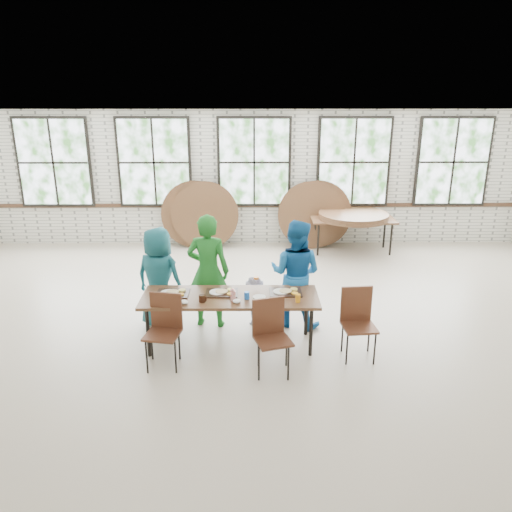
{
  "coord_description": "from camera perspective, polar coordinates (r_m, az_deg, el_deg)",
  "views": [
    {
      "loc": [
        -0.07,
        -6.63,
        3.41
      ],
      "look_at": [
        0.0,
        0.4,
        1.05
      ],
      "focal_mm": 35.0,
      "sensor_mm": 36.0,
      "label": 1
    }
  ],
  "objects": [
    {
      "name": "adult_blue",
      "position": [
        7.39,
        4.53,
        -2.02
      ],
      "size": [
        0.97,
        0.88,
        1.63
      ],
      "primitive_type": "imported",
      "rotation": [
        0.0,
        0.0,
        2.73
      ],
      "color": "#165DA0",
      "rests_on": "ground"
    },
    {
      "name": "chair_near_left",
      "position": [
        6.54,
        -10.42,
        -7.61
      ],
      "size": [
        0.49,
        0.48,
        0.95
      ],
      "rotation": [
        0.0,
        0.0,
        -0.19
      ],
      "color": "#512B1B",
      "rests_on": "ground"
    },
    {
      "name": "room",
      "position": [
        11.18,
        -0.21,
        10.43
      ],
      "size": [
        12.0,
        12.0,
        12.0
      ],
      "color": "#B4A38F",
      "rests_on": "ground"
    },
    {
      "name": "adult_teal",
      "position": [
        7.51,
        -11.01,
        -2.44
      ],
      "size": [
        0.87,
        0.71,
        1.53
      ],
      "primitive_type": "imported",
      "rotation": [
        0.0,
        0.0,
        2.79
      ],
      "color": "#1B6768",
      "rests_on": "ground"
    },
    {
      "name": "dining_table",
      "position": [
        6.82,
        -2.98,
        -4.99
      ],
      "size": [
        2.4,
        0.81,
        0.74
      ],
      "rotation": [
        0.0,
        0.0,
        -0.0
      ],
      "color": "brown",
      "rests_on": "ground"
    },
    {
      "name": "round_tops_stacked",
      "position": [
        11.0,
        11.07,
        4.53
      ],
      "size": [
        1.5,
        1.5,
        0.13
      ],
      "color": "brown",
      "rests_on": "storage_table"
    },
    {
      "name": "adult_green",
      "position": [
        7.38,
        -5.48,
        -1.73
      ],
      "size": [
        0.68,
        0.5,
        1.72
      ],
      "primitive_type": "imported",
      "rotation": [
        0.0,
        0.0,
        2.99
      ],
      "color": "#1C6921",
      "rests_on": "ground"
    },
    {
      "name": "toddler",
      "position": [
        7.53,
        -0.17,
        -5.14
      ],
      "size": [
        0.56,
        0.44,
        0.77
      ],
      "primitive_type": "imported",
      "rotation": [
        0.0,
        0.0,
        3.5
      ],
      "color": "#1A1138",
      "rests_on": "ground"
    },
    {
      "name": "storage_table",
      "position": [
        11.03,
        11.03,
        3.93
      ],
      "size": [
        1.8,
        0.75,
        0.74
      ],
      "rotation": [
        0.0,
        0.0,
        0.0
      ],
      "color": "brown",
      "rests_on": "ground"
    },
    {
      "name": "chair_spare",
      "position": [
        6.76,
        11.53,
        -6.8
      ],
      "size": [
        0.46,
        0.44,
        0.95
      ],
      "rotation": [
        0.0,
        0.0,
        0.09
      ],
      "color": "#512B1B",
      "rests_on": "ground"
    },
    {
      "name": "chair_near_right",
      "position": [
        6.29,
        1.69,
        -8.41
      ],
      "size": [
        0.52,
        0.51,
        0.95
      ],
      "rotation": [
        0.0,
        0.0,
        0.3
      ],
      "color": "#512B1B",
      "rests_on": "ground"
    },
    {
      "name": "tabletop_clutter",
      "position": [
        6.74,
        -2.55,
        -4.56
      ],
      "size": [
        1.99,
        0.6,
        0.11
      ],
      "color": "black",
      "rests_on": "dining_table"
    },
    {
      "name": "round_tops_leaning",
      "position": [
        11.17,
        0.15,
        4.72
      ],
      "size": [
        4.28,
        0.42,
        1.49
      ],
      "color": "brown",
      "rests_on": "ground"
    }
  ]
}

